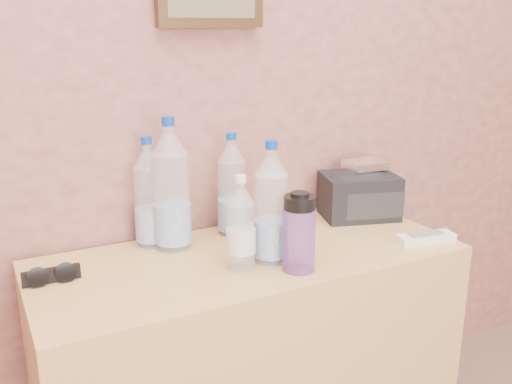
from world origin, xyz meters
The scene contains 11 objects.
dresser centered at (0.13, 1.75, 0.35)m, with size 1.12×0.47×0.70m, color #B0814A.
pet_large_a centered at (-0.03, 1.89, 0.86)m, with size 0.10×0.10×0.36m.
pet_large_b centered at (-0.08, 1.93, 0.84)m, with size 0.08×0.08×0.30m.
pet_large_c centered at (0.16, 1.91, 0.83)m, with size 0.08×0.08×0.29m.
pet_large_d centered at (0.16, 1.69, 0.84)m, with size 0.08×0.08×0.31m.
pet_small centered at (0.07, 1.68, 0.81)m, with size 0.07×0.07×0.24m.
nalgene_bottle centered at (0.19, 1.60, 0.80)m, with size 0.08×0.08×0.20m.
sunglasses centered at (-0.36, 1.81, 0.72)m, with size 0.13×0.05×0.03m, color black, non-canonical shape.
ac_remote centered at (0.60, 1.60, 0.71)m, with size 0.17×0.05×0.02m, color silver.
toiletry_bag centered at (0.57, 1.86, 0.78)m, with size 0.23×0.16×0.15m, color black, non-canonical shape.
foil_packet centered at (0.59, 1.86, 0.87)m, with size 0.11×0.09×0.02m, color white.
Camera 1 is at (-0.49, 0.50, 1.29)m, focal length 40.00 mm.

